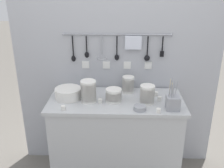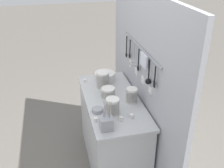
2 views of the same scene
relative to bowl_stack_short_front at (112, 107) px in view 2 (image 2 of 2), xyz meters
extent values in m
plane|color=#666059|center=(-0.27, 0.06, -0.96)|extent=(20.00, 20.00, 0.00)
cube|color=#B7BABC|center=(-0.27, 0.06, -0.10)|extent=(1.23, 0.56, 0.03)
cube|color=#B7BABC|center=(-0.27, 0.06, -0.53)|extent=(1.18, 0.54, 0.84)
cube|color=#A8AAB2|center=(-0.27, 0.38, 0.02)|extent=(2.03, 0.04, 1.95)
cylinder|color=#93969E|center=(-0.27, 0.35, 0.45)|extent=(1.01, 0.01, 0.01)
sphere|color=#93969E|center=(-0.78, 0.35, 0.45)|extent=(0.02, 0.02, 0.02)
sphere|color=#93969E|center=(0.23, 0.35, 0.45)|extent=(0.02, 0.02, 0.02)
cylinder|color=black|center=(-0.69, 0.33, 0.34)|extent=(0.01, 0.01, 0.20)
ellipsoid|color=black|center=(-0.69, 0.33, 0.22)|extent=(0.04, 0.02, 0.06)
cylinder|color=#93969E|center=(-0.69, 0.34, 0.45)|extent=(0.01, 0.01, 0.02)
cylinder|color=black|center=(-0.56, 0.33, 0.36)|extent=(0.01, 0.01, 0.16)
ellipsoid|color=black|center=(-0.56, 0.33, 0.26)|extent=(0.04, 0.02, 0.06)
cylinder|color=#93969E|center=(-0.56, 0.34, 0.45)|extent=(0.01, 0.01, 0.02)
cylinder|color=#93969E|center=(-0.42, 0.33, 0.35)|extent=(0.01, 0.01, 0.18)
torus|color=#93969E|center=(-0.42, 0.33, 0.22)|extent=(0.10, 0.10, 0.01)
cylinder|color=#93969E|center=(-0.42, 0.34, 0.45)|extent=(0.01, 0.01, 0.02)
cylinder|color=black|center=(-0.27, 0.33, 0.35)|extent=(0.01, 0.01, 0.18)
ellipsoid|color=black|center=(-0.27, 0.33, 0.24)|extent=(0.04, 0.02, 0.06)
cylinder|color=#93969E|center=(-0.27, 0.34, 0.45)|extent=(0.01, 0.01, 0.02)
cube|color=silver|center=(-0.12, 0.33, 0.38)|extent=(0.16, 0.02, 0.13)
cylinder|color=#93969E|center=(-0.12, 0.34, 0.45)|extent=(0.01, 0.01, 0.02)
cylinder|color=black|center=(0.02, 0.33, 0.35)|extent=(0.01, 0.01, 0.19)
sphere|color=black|center=(0.02, 0.33, 0.23)|extent=(0.06, 0.06, 0.06)
cylinder|color=#93969E|center=(0.02, 0.34, 0.45)|extent=(0.01, 0.01, 0.02)
cylinder|color=black|center=(0.15, 0.33, 0.37)|extent=(0.01, 0.01, 0.14)
cube|color=black|center=(0.15, 0.33, 0.27)|extent=(0.04, 0.01, 0.06)
cylinder|color=#93969E|center=(0.15, 0.34, 0.45)|extent=(0.01, 0.01, 0.02)
cube|color=white|center=(-0.58, 0.35, 0.15)|extent=(0.07, 0.01, 0.07)
cube|color=white|center=(-0.38, 0.35, 0.15)|extent=(0.07, 0.01, 0.07)
cube|color=white|center=(-0.17, 0.35, 0.15)|extent=(0.07, 0.01, 0.07)
cube|color=white|center=(0.03, 0.35, 0.15)|extent=(0.07, 0.01, 0.07)
cylinder|color=silver|center=(0.00, 0.00, -0.06)|extent=(0.13, 0.13, 0.04)
cylinder|color=silver|center=(0.00, 0.00, -0.04)|extent=(0.13, 0.13, 0.04)
cylinder|color=silver|center=(0.00, 0.00, -0.01)|extent=(0.13, 0.13, 0.04)
cylinder|color=silver|center=(0.00, 0.00, 0.01)|extent=(0.13, 0.13, 0.04)
cylinder|color=silver|center=(0.00, 0.00, 0.04)|extent=(0.13, 0.13, 0.04)
cylinder|color=silver|center=(0.00, 0.00, 0.06)|extent=(0.13, 0.13, 0.04)
cylinder|color=silver|center=(-0.52, 0.02, -0.06)|extent=(0.14, 0.14, 0.04)
cylinder|color=silver|center=(-0.52, 0.02, -0.04)|extent=(0.14, 0.14, 0.04)
cylinder|color=silver|center=(-0.52, 0.02, -0.02)|extent=(0.14, 0.14, 0.04)
cylinder|color=silver|center=(-0.52, 0.02, 0.00)|extent=(0.14, 0.14, 0.04)
cylinder|color=silver|center=(-0.52, 0.02, 0.03)|extent=(0.14, 0.14, 0.04)
cylinder|color=silver|center=(-0.52, 0.02, 0.05)|extent=(0.14, 0.14, 0.04)
cylinder|color=silver|center=(-0.52, 0.02, 0.07)|extent=(0.14, 0.14, 0.04)
cylinder|color=silver|center=(-0.52, 0.02, 0.09)|extent=(0.14, 0.14, 0.04)
cylinder|color=silver|center=(-0.16, 0.24, -0.06)|extent=(0.11, 0.11, 0.04)
cylinder|color=silver|center=(-0.16, 0.24, -0.04)|extent=(0.11, 0.11, 0.04)
cylinder|color=silver|center=(-0.16, 0.24, -0.02)|extent=(0.11, 0.11, 0.04)
cylinder|color=silver|center=(-0.16, 0.24, 0.01)|extent=(0.11, 0.11, 0.04)
cylinder|color=silver|center=(-0.16, 0.24, 0.03)|extent=(0.11, 0.11, 0.04)
cylinder|color=silver|center=(-0.16, 0.24, 0.05)|extent=(0.11, 0.11, 0.04)
cylinder|color=silver|center=(-0.30, 0.03, -0.06)|extent=(0.14, 0.14, 0.05)
cylinder|color=silver|center=(-0.30, 0.03, -0.04)|extent=(0.14, 0.14, 0.05)
cylinder|color=silver|center=(-0.30, 0.03, -0.01)|extent=(0.14, 0.14, 0.05)
cylinder|color=silver|center=(-0.30, 0.03, 0.01)|extent=(0.14, 0.14, 0.05)
cylinder|color=silver|center=(-0.72, 0.08, -0.08)|extent=(0.24, 0.24, 0.01)
cylinder|color=silver|center=(-0.72, 0.08, -0.07)|extent=(0.24, 0.24, 0.01)
cylinder|color=silver|center=(-0.72, 0.08, -0.06)|extent=(0.24, 0.24, 0.01)
cylinder|color=silver|center=(-0.72, 0.08, -0.05)|extent=(0.24, 0.24, 0.01)
cylinder|color=silver|center=(-0.72, 0.08, -0.04)|extent=(0.24, 0.24, 0.01)
cylinder|color=silver|center=(-0.72, 0.08, -0.02)|extent=(0.24, 0.24, 0.01)
cylinder|color=silver|center=(-0.72, 0.08, -0.01)|extent=(0.24, 0.24, 0.01)
cylinder|color=silver|center=(-0.72, 0.08, 0.00)|extent=(0.24, 0.24, 0.01)
cylinder|color=silver|center=(-0.72, 0.08, 0.01)|extent=(0.24, 0.24, 0.01)
cylinder|color=#93969E|center=(-0.07, -0.13, -0.06)|extent=(0.11, 0.11, 0.04)
cube|color=#93969E|center=(0.21, -0.11, -0.03)|extent=(0.11, 0.11, 0.12)
cylinder|color=#C6B793|center=(0.17, -0.08, 0.08)|extent=(0.01, 0.03, 0.20)
cylinder|color=#93969E|center=(0.18, -0.07, 0.06)|extent=(0.01, 0.01, 0.16)
cylinder|color=#93969E|center=(0.23, -0.08, 0.07)|extent=(0.03, 0.02, 0.19)
cylinder|color=#93969E|center=(0.20, -0.12, 0.06)|extent=(0.02, 0.02, 0.17)
cylinder|color=#93969E|center=(0.19, -0.13, 0.06)|extent=(0.02, 0.01, 0.16)
cylinder|color=#93969E|center=(0.20, -0.07, 0.08)|extent=(0.01, 0.03, 0.20)
cylinder|color=#93969E|center=(0.17, -0.11, 0.08)|extent=(0.02, 0.03, 0.21)
cylinder|color=#C6B793|center=(0.20, -0.08, 0.06)|extent=(0.03, 0.01, 0.17)
cylinder|color=#93969E|center=(0.21, -0.09, 0.07)|extent=(0.01, 0.03, 0.20)
cylinder|color=silver|center=(-0.41, -0.01, -0.06)|extent=(0.04, 0.04, 0.04)
cylinder|color=silver|center=(0.10, 0.16, -0.06)|extent=(0.04, 0.04, 0.04)
cylinder|color=silver|center=(0.08, -0.18, -0.06)|extent=(0.04, 0.04, 0.04)
cylinder|color=silver|center=(0.12, 0.05, -0.06)|extent=(0.04, 0.04, 0.04)
cylinder|color=silver|center=(-0.71, -0.16, -0.06)|extent=(0.04, 0.04, 0.04)
camera|label=1|loc=(-0.24, -2.10, 0.96)|focal=42.00mm
camera|label=2|loc=(2.00, -0.49, 1.33)|focal=42.00mm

